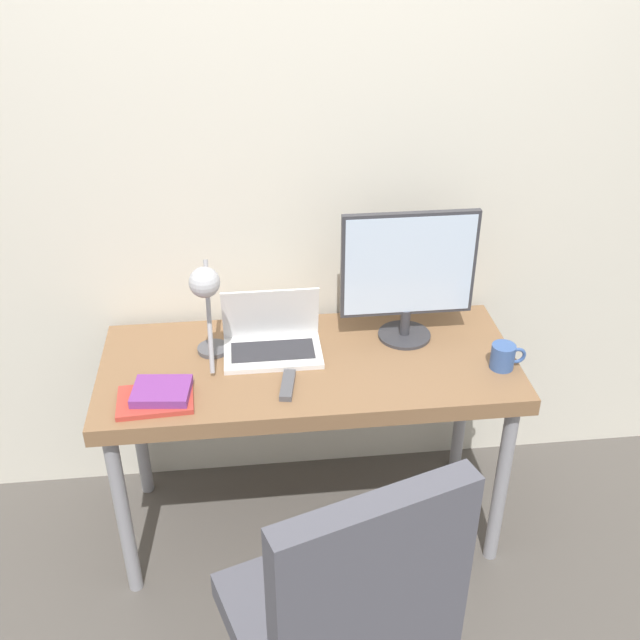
{
  "coord_description": "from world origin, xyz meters",
  "views": [
    {
      "loc": [
        -0.2,
        -1.83,
        2.23
      ],
      "look_at": [
        0.04,
        0.28,
        0.95
      ],
      "focal_mm": 42.0,
      "sensor_mm": 36.0,
      "label": 1
    }
  ],
  "objects_px": {
    "monitor": "(408,272)",
    "desk_lamp": "(206,297)",
    "mug": "(504,356)",
    "office_chair": "(346,618)",
    "book_stack": "(159,395)",
    "laptop": "(272,340)"
  },
  "relations": [
    {
      "from": "desk_lamp",
      "to": "office_chair",
      "type": "height_order",
      "value": "desk_lamp"
    },
    {
      "from": "book_stack",
      "to": "mug",
      "type": "height_order",
      "value": "mug"
    },
    {
      "from": "laptop",
      "to": "mug",
      "type": "relative_size",
      "value": 2.78
    },
    {
      "from": "desk_lamp",
      "to": "book_stack",
      "type": "height_order",
      "value": "desk_lamp"
    },
    {
      "from": "desk_lamp",
      "to": "office_chair",
      "type": "relative_size",
      "value": 0.37
    },
    {
      "from": "office_chair",
      "to": "book_stack",
      "type": "xyz_separation_m",
      "value": [
        -0.5,
        0.75,
        0.19
      ]
    },
    {
      "from": "laptop",
      "to": "book_stack",
      "type": "bearing_deg",
      "value": -146.45
    },
    {
      "from": "office_chair",
      "to": "monitor",
      "type": "bearing_deg",
      "value": 71.09
    },
    {
      "from": "monitor",
      "to": "desk_lamp",
      "type": "distance_m",
      "value": 0.71
    },
    {
      "from": "book_stack",
      "to": "monitor",
      "type": "bearing_deg",
      "value": 19.0
    },
    {
      "from": "desk_lamp",
      "to": "book_stack",
      "type": "bearing_deg",
      "value": -139.52
    },
    {
      "from": "laptop",
      "to": "desk_lamp",
      "type": "xyz_separation_m",
      "value": [
        -0.21,
        -0.11,
        0.24
      ]
    },
    {
      "from": "monitor",
      "to": "desk_lamp",
      "type": "relative_size",
      "value": 1.18
    },
    {
      "from": "monitor",
      "to": "mug",
      "type": "distance_m",
      "value": 0.43
    },
    {
      "from": "office_chair",
      "to": "mug",
      "type": "height_order",
      "value": "office_chair"
    },
    {
      "from": "monitor",
      "to": "desk_lamp",
      "type": "height_order",
      "value": "monitor"
    },
    {
      "from": "laptop",
      "to": "desk_lamp",
      "type": "bearing_deg",
      "value": -153.06
    },
    {
      "from": "office_chair",
      "to": "book_stack",
      "type": "height_order",
      "value": "office_chair"
    },
    {
      "from": "mug",
      "to": "book_stack",
      "type": "bearing_deg",
      "value": -176.97
    },
    {
      "from": "book_stack",
      "to": "mug",
      "type": "relative_size",
      "value": 2.03
    },
    {
      "from": "monitor",
      "to": "office_chair",
      "type": "relative_size",
      "value": 0.43
    },
    {
      "from": "mug",
      "to": "office_chair",
      "type": "bearing_deg",
      "value": -128.82
    }
  ]
}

